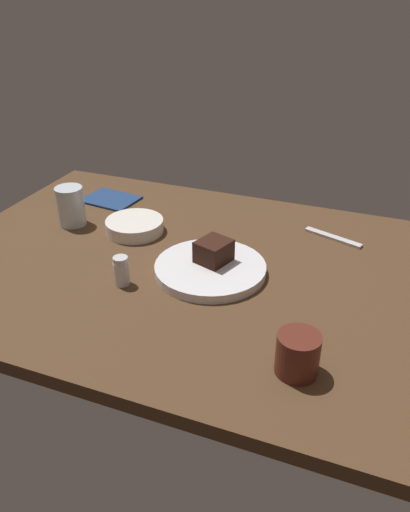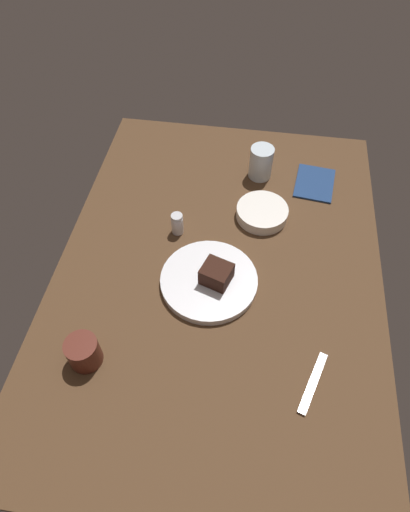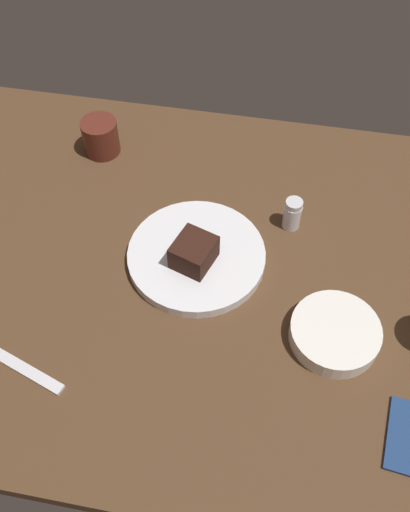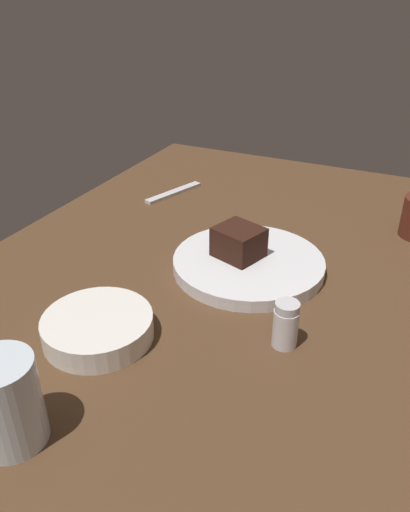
# 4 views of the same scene
# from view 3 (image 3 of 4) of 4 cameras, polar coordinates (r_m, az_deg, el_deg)

# --- Properties ---
(dining_table) EXTENTS (1.20, 0.84, 0.03)m
(dining_table) POSITION_cam_3_polar(r_m,az_deg,el_deg) (1.04, 1.56, -2.02)
(dining_table) COLOR #4C331E
(dining_table) RESTS_ON ground
(dessert_plate) EXTENTS (0.25, 0.25, 0.02)m
(dessert_plate) POSITION_cam_3_polar(r_m,az_deg,el_deg) (1.03, -0.84, -0.00)
(dessert_plate) COLOR silver
(dessert_plate) RESTS_ON dining_table
(chocolate_cake_slice) EXTENTS (0.08, 0.09, 0.05)m
(chocolate_cake_slice) POSITION_cam_3_polar(r_m,az_deg,el_deg) (0.99, -1.09, 0.41)
(chocolate_cake_slice) COLOR black
(chocolate_cake_slice) RESTS_ON dessert_plate
(salt_shaker) EXTENTS (0.03, 0.03, 0.07)m
(salt_shaker) POSITION_cam_3_polar(r_m,az_deg,el_deg) (1.08, 8.57, 4.10)
(salt_shaker) COLOR silver
(salt_shaker) RESTS_ON dining_table
(side_bowl) EXTENTS (0.15, 0.15, 0.03)m
(side_bowl) POSITION_cam_3_polar(r_m,az_deg,el_deg) (0.96, 12.61, -7.42)
(side_bowl) COLOR white
(side_bowl) RESTS_ON dining_table
(coffee_cup) EXTENTS (0.07, 0.07, 0.07)m
(coffee_cup) POSITION_cam_3_polar(r_m,az_deg,el_deg) (1.22, -10.21, 11.44)
(coffee_cup) COLOR #562319
(coffee_cup) RESTS_ON dining_table
(dessert_spoon) EXTENTS (0.15, 0.07, 0.01)m
(dessert_spoon) POSITION_cam_3_polar(r_m,az_deg,el_deg) (0.97, -17.39, -10.51)
(dessert_spoon) COLOR silver
(dessert_spoon) RESTS_ON dining_table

